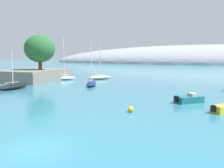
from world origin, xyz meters
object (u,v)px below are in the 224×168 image
object	(u,v)px
tree_clump_shore	(40,49)
sailboat_navy_near_shore	(91,83)
motorboat_teal_foreground	(189,99)
sailboat_white_mid_mooring	(64,77)
sailboat_sand_outer_mooring	(100,77)
mooring_buoy_yellow	(131,109)
sailboat_black_end_of_line	(13,86)

from	to	relation	value
tree_clump_shore	sailboat_navy_near_shore	world-z (taller)	tree_clump_shore
motorboat_teal_foreground	sailboat_white_mid_mooring	bearing A→B (deg)	105.85
sailboat_sand_outer_mooring	motorboat_teal_foreground	xyz separation A→B (m)	(23.80, -24.77, -0.11)
sailboat_navy_near_shore	sailboat_white_mid_mooring	xyz separation A→B (m)	(-11.79, 8.48, 0.12)
sailboat_white_mid_mooring	mooring_buoy_yellow	size ratio (longest dim) A/B	16.19
tree_clump_shore	sailboat_sand_outer_mooring	world-z (taller)	tree_clump_shore
tree_clump_shore	sailboat_white_mid_mooring	world-z (taller)	tree_clump_shore
sailboat_navy_near_shore	sailboat_white_mid_mooring	distance (m)	14.53
sailboat_white_mid_mooring	sailboat_black_end_of_line	distance (m)	18.49
sailboat_white_mid_mooring	mooring_buoy_yellow	xyz separation A→B (m)	(26.09, -28.31, -0.27)
sailboat_white_mid_mooring	sailboat_sand_outer_mooring	distance (m)	9.17
motorboat_teal_foreground	sailboat_sand_outer_mooring	bearing A→B (deg)	92.19
sailboat_sand_outer_mooring	motorboat_teal_foreground	distance (m)	34.35
sailboat_sand_outer_mooring	motorboat_teal_foreground	bearing A→B (deg)	-97.40
sailboat_navy_near_shore	sailboat_sand_outer_mooring	size ratio (longest dim) A/B	0.83
sailboat_white_mid_mooring	mooring_buoy_yellow	bearing A→B (deg)	-87.76
sailboat_black_end_of_line	mooring_buoy_yellow	bearing A→B (deg)	-105.70
tree_clump_shore	sailboat_black_end_of_line	xyz separation A→B (m)	(5.29, -15.15, -7.32)
sailboat_sand_outer_mooring	motorboat_teal_foreground	world-z (taller)	sailboat_sand_outer_mooring
sailboat_navy_near_shore	sailboat_black_end_of_line	bearing A→B (deg)	112.87
sailboat_navy_near_shore	motorboat_teal_foreground	distance (m)	23.16
mooring_buoy_yellow	motorboat_teal_foreground	bearing A→B (deg)	54.97
sailboat_navy_near_shore	sailboat_sand_outer_mooring	xyz separation A→B (m)	(-3.83, 13.03, 0.10)
motorboat_teal_foreground	mooring_buoy_yellow	xyz separation A→B (m)	(-5.67, -8.09, -0.14)
mooring_buoy_yellow	tree_clump_shore	bearing A→B (deg)	140.96
tree_clump_shore	sailboat_black_end_of_line	distance (m)	17.64
motorboat_teal_foreground	sailboat_black_end_of_line	bearing A→B (deg)	135.15
sailboat_white_mid_mooring	motorboat_teal_foreground	size ratio (longest dim) A/B	2.75
sailboat_sand_outer_mooring	sailboat_navy_near_shore	bearing A→B (deg)	-124.87
tree_clump_shore	sailboat_black_end_of_line	size ratio (longest dim) A/B	1.21
tree_clump_shore	sailboat_navy_near_shore	distance (m)	18.78
sailboat_white_mid_mooring	tree_clump_shore	bearing A→B (deg)	174.87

